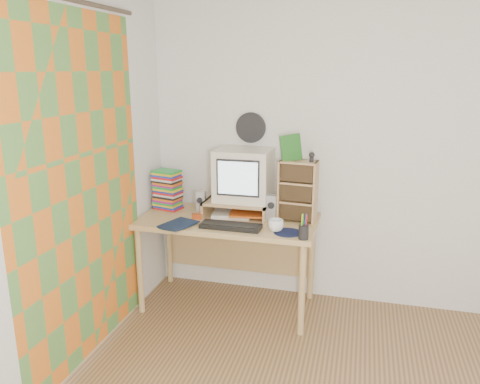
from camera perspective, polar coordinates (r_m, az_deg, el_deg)
The scene contains 20 objects.
back_wall at distance 3.80m, azimuth 15.18°, elevation 4.48°, with size 3.50×3.50×0.00m, color white.
left_wall at distance 2.71m, azimuth -25.04°, elevation -0.46°, with size 3.50×3.50×0.00m, color white.
curtain at distance 3.08m, azimuth -18.65°, elevation -0.04°, with size 2.20×2.20×0.00m, color orange.
wall_disc at distance 3.86m, azimuth 1.32°, elevation 7.85°, with size 0.25×0.25×0.02m, color black.
desk at distance 3.80m, azimuth -1.24°, elevation -4.90°, with size 1.40×0.70×0.75m.
monitor_riser at distance 3.75m, azimuth -0.37°, elevation -1.49°, with size 0.52×0.30×0.12m.
crt_monitor at distance 3.73m, azimuth 0.41°, elevation 2.09°, with size 0.43×0.43×0.41m, color silver.
speaker_left at distance 3.81m, azimuth -4.75°, elevation -1.29°, with size 0.07×0.07×0.19m, color #B4B5B9.
speaker_right at distance 3.63m, azimuth 3.93°, elevation -1.94°, with size 0.08×0.08×0.21m, color #B4B5B9.
keyboard at distance 3.48m, azimuth -1.13°, elevation -4.18°, with size 0.45×0.15×0.03m, color black.
dvd_stack at distance 3.97m, azimuth -8.83°, elevation 0.05°, with size 0.21×0.15×0.30m, color brown, non-canonical shape.
cd_rack at distance 3.62m, azimuth 7.06°, elevation 0.10°, with size 0.28×0.15×0.47m, color tan.
mug at distance 3.42m, azimuth 4.40°, elevation -4.08°, with size 0.11×0.11×0.09m, color white.
diary at distance 3.62m, azimuth -8.68°, elevation -3.48°, with size 0.24×0.18×0.05m, color #101E3B.
mousepad at distance 3.41m, azimuth 5.86°, elevation -4.93°, with size 0.21×0.21×0.00m, color #101B36.
pen_cup at distance 3.27m, azimuth 7.77°, elevation -4.55°, with size 0.07×0.07×0.14m, color black, non-canonical shape.
papers at distance 3.75m, azimuth -0.28°, elevation -2.68°, with size 0.30×0.22×0.04m, color silver, non-canonical shape.
red_box at distance 3.71m, azimuth -5.28°, elevation -2.96°, with size 0.08×0.05×0.04m, color #A83A12.
game_box at distance 3.56m, azimuth 6.22°, elevation 5.41°, with size 0.15×0.03×0.20m, color #1C5D1A.
webcam at distance 3.53m, azimuth 8.73°, elevation 4.23°, with size 0.04×0.04×0.08m, color black, non-canonical shape.
Camera 1 is at (-0.03, -2.00, 1.90)m, focal length 35.00 mm.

